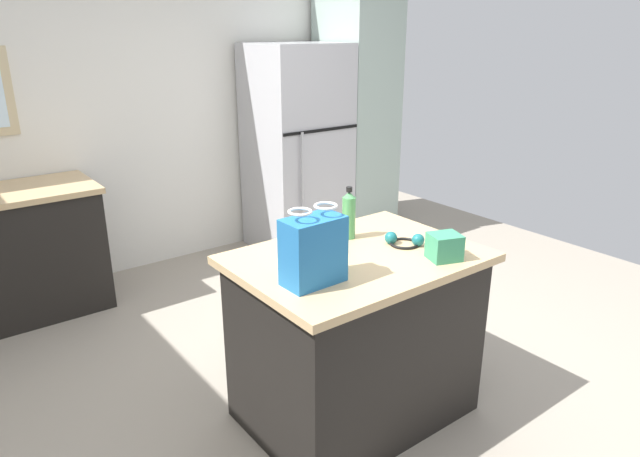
{
  "coord_description": "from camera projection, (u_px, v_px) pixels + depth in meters",
  "views": [
    {
      "loc": [
        -1.8,
        -2.12,
        1.95
      ],
      "look_at": [
        -0.11,
        0.1,
        0.95
      ],
      "focal_mm": 31.98,
      "sensor_mm": 36.0,
      "label": 1
    }
  ],
  "objects": [
    {
      "name": "ear_defenders",
      "position": [
        404.0,
        241.0,
        2.87
      ],
      "size": [
        0.21,
        0.21,
        0.06
      ],
      "color": "black",
      "rests_on": "kitchen_island"
    },
    {
      "name": "shopping_bag",
      "position": [
        313.0,
        250.0,
        2.4
      ],
      "size": [
        0.27,
        0.16,
        0.34
      ],
      "color": "#236BAD",
      "rests_on": "kitchen_island"
    },
    {
      "name": "refrigerator",
      "position": [
        297.0,
        149.0,
        5.1
      ],
      "size": [
        0.79,
        0.75,
        1.82
      ],
      "color": "#B7B7BC",
      "rests_on": "ground"
    },
    {
      "name": "kitchen_island",
      "position": [
        356.0,
        336.0,
        2.9
      ],
      "size": [
        1.17,
        0.85,
        0.9
      ],
      "color": "black",
      "rests_on": "ground"
    },
    {
      "name": "small_box",
      "position": [
        444.0,
        247.0,
        2.68
      ],
      "size": [
        0.18,
        0.17,
        0.12
      ],
      "primitive_type": "cube",
      "rotation": [
        0.0,
        0.0,
        -0.35
      ],
      "color": "#388E66",
      "rests_on": "kitchen_island"
    },
    {
      "name": "ground",
      "position": [
        346.0,
        386.0,
        3.27
      ],
      "size": [
        6.3,
        6.3,
        0.0
      ],
      "primitive_type": "plane",
      "color": "#9E9384"
    },
    {
      "name": "bottle",
      "position": [
        349.0,
        215.0,
        2.93
      ],
      "size": [
        0.07,
        0.07,
        0.27
      ],
      "color": "#4C9956",
      "rests_on": "kitchen_island"
    },
    {
      "name": "tall_cabinet",
      "position": [
        356.0,
        116.0,
        5.42
      ],
      "size": [
        0.56,
        0.67,
        2.28
      ],
      "color": "#9EB2A8",
      "rests_on": "ground"
    },
    {
      "name": "back_wall",
      "position": [
        154.0,
        109.0,
        4.66
      ],
      "size": [
        5.25,
        0.13,
        2.61
      ],
      "color": "silver",
      "rests_on": "ground"
    }
  ]
}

